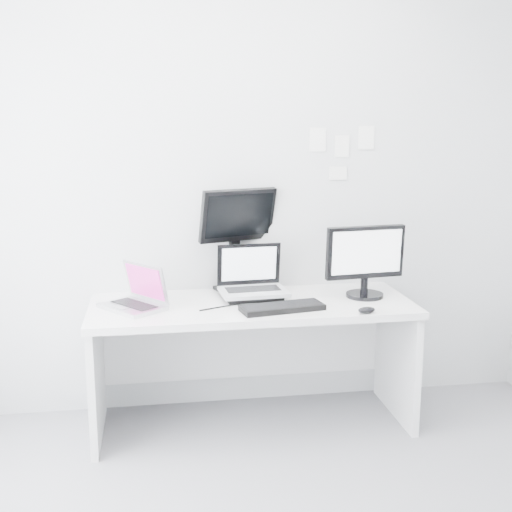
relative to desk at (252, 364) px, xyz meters
The scene contains 13 objects.
back_wall 1.05m from the desk, 90.00° to the left, with size 3.60×3.60×0.00m, color #B7B9BC.
desk is the anchor object (origin of this frame).
macbook 0.82m from the desk, behind, with size 0.34×0.25×0.25m, color #B9BABF.
speaker 0.54m from the desk, 111.61° to the left, with size 0.09×0.09×0.19m, color black.
dell_laptop 0.53m from the desk, 74.96° to the left, with size 0.37×0.29×0.31m, color #B6B9BE.
rear_monitor 0.74m from the desk, 99.14° to the left, with size 0.46×0.17×0.63m, color black.
samsung_monitor 0.88m from the desk, ahead, with size 0.47×0.21×0.43m, color black.
keyboard 0.44m from the desk, 52.25° to the right, with size 0.45×0.16×0.03m, color black.
mouse 0.75m from the desk, 27.62° to the right, with size 0.10×0.06×0.03m, color black.
wall_note_0 1.38m from the desk, 37.40° to the left, with size 0.10×0.00×0.14m, color white.
wall_note_1 1.40m from the desk, 29.83° to the left, with size 0.09×0.00×0.13m, color white.
wall_note_2 1.51m from the desk, 24.64° to the left, with size 0.10×0.00×0.14m, color white.
wall_note_3 1.25m from the desk, 30.67° to the left, with size 0.11×0.00×0.08m, color white.
Camera 1 is at (-0.54, -2.26, 1.72)m, focal length 46.06 mm.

